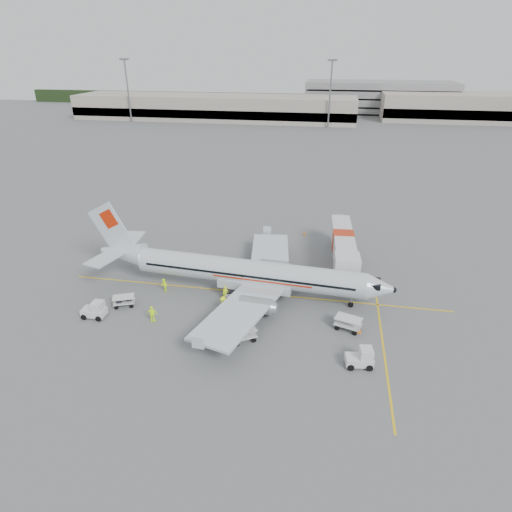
# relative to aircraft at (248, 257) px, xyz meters

# --- Properties ---
(ground) EXTENTS (360.00, 360.00, 0.00)m
(ground) POSITION_rel_aircraft_xyz_m (0.46, 0.16, -4.71)
(ground) COLOR #56595B
(stripe_lead) EXTENTS (44.00, 0.20, 0.01)m
(stripe_lead) POSITION_rel_aircraft_xyz_m (0.46, 0.16, -4.71)
(stripe_lead) COLOR yellow
(stripe_lead) RESTS_ON ground
(stripe_cross) EXTENTS (0.20, 20.00, 0.01)m
(stripe_cross) POSITION_rel_aircraft_xyz_m (14.46, -7.84, -4.71)
(stripe_cross) COLOR yellow
(stripe_cross) RESTS_ON ground
(terminal_west) EXTENTS (110.00, 22.00, 9.00)m
(terminal_west) POSITION_rel_aircraft_xyz_m (-39.54, 130.16, -0.21)
(terminal_west) COLOR gray
(terminal_west) RESTS_ON ground
(terminal_east) EXTENTS (90.00, 26.00, 10.00)m
(terminal_east) POSITION_rel_aircraft_xyz_m (70.46, 145.16, 0.29)
(terminal_east) COLOR gray
(terminal_east) RESTS_ON ground
(parking_garage) EXTENTS (62.00, 24.00, 14.00)m
(parking_garage) POSITION_rel_aircraft_xyz_m (25.46, 160.16, 2.29)
(parking_garage) COLOR slate
(parking_garage) RESTS_ON ground
(treeline) EXTENTS (300.00, 3.00, 6.00)m
(treeline) POSITION_rel_aircraft_xyz_m (0.46, 175.16, -1.71)
(treeline) COLOR black
(treeline) RESTS_ON ground
(mast_west) EXTENTS (3.20, 1.20, 22.00)m
(mast_west) POSITION_rel_aircraft_xyz_m (-69.54, 118.16, 6.29)
(mast_west) COLOR slate
(mast_west) RESTS_ON ground
(mast_center) EXTENTS (3.20, 1.20, 22.00)m
(mast_center) POSITION_rel_aircraft_xyz_m (5.46, 118.16, 6.29)
(mast_center) COLOR slate
(mast_center) RESTS_ON ground
(aircraft) EXTENTS (36.09, 29.27, 9.43)m
(aircraft) POSITION_rel_aircraft_xyz_m (0.00, 0.00, 0.00)
(aircraft) COLOR silver
(aircraft) RESTS_ON ground
(jet_bridge) EXTENTS (4.32, 17.35, 4.51)m
(jet_bridge) POSITION_rel_aircraft_xyz_m (10.42, 9.45, -2.46)
(jet_bridge) COLOR silver
(jet_bridge) RESTS_ON ground
(belt_loader) EXTENTS (4.52, 2.68, 2.30)m
(belt_loader) POSITION_rel_aircraft_xyz_m (-0.61, -1.84, -3.56)
(belt_loader) COLOR silver
(belt_loader) RESTS_ON ground
(tug_fore) EXTENTS (2.58, 1.72, 1.85)m
(tug_fore) POSITION_rel_aircraft_xyz_m (12.06, -10.49, -3.79)
(tug_fore) COLOR silver
(tug_fore) RESTS_ON ground
(tug_mid) EXTENTS (2.30, 1.50, 1.67)m
(tug_mid) POSITION_rel_aircraft_xyz_m (1.93, -3.66, -3.88)
(tug_mid) COLOR silver
(tug_mid) RESTS_ON ground
(tug_aft) EXTENTS (2.42, 1.41, 1.86)m
(tug_aft) POSITION_rel_aircraft_xyz_m (-15.02, -7.61, -3.78)
(tug_aft) COLOR silver
(tug_aft) RESTS_ON ground
(cart_loaded_a) EXTENTS (2.27, 1.56, 1.10)m
(cart_loaded_a) POSITION_rel_aircraft_xyz_m (-1.71, -7.09, -4.17)
(cart_loaded_a) COLOR silver
(cart_loaded_a) RESTS_ON ground
(cart_loaded_b) EXTENTS (2.60, 2.09, 1.18)m
(cart_loaded_b) POSITION_rel_aircraft_xyz_m (-12.90, -5.06, -4.12)
(cart_loaded_b) COLOR silver
(cart_loaded_b) RESTS_ON ground
(cart_empty_a) EXTENTS (2.91, 2.60, 1.31)m
(cart_empty_a) POSITION_rel_aircraft_xyz_m (1.19, -8.79, -4.06)
(cart_empty_a) COLOR silver
(cart_empty_a) RESTS_ON ground
(cart_empty_b) EXTENTS (2.92, 2.25, 1.34)m
(cart_empty_b) POSITION_rel_aircraft_xyz_m (11.15, -5.09, -4.04)
(cart_empty_b) COLOR silver
(cart_empty_b) RESTS_ON ground
(cone_nose) EXTENTS (0.41, 0.41, 0.66)m
(cone_nose) POSITION_rel_aircraft_xyz_m (12.28, -5.46, -4.38)
(cone_nose) COLOR orange
(cone_nose) RESTS_ON ground
(cone_port) EXTENTS (0.37, 0.37, 0.61)m
(cone_port) POSITION_rel_aircraft_xyz_m (4.96, 18.27, -4.41)
(cone_port) COLOR orange
(cone_port) RESTS_ON ground
(cone_stbd) EXTENTS (0.38, 0.38, 0.62)m
(cone_stbd) POSITION_rel_aircraft_xyz_m (-0.24, -8.94, -4.40)
(cone_stbd) COLOR orange
(cone_stbd) RESTS_ON ground
(crew_a) EXTENTS (0.68, 0.55, 1.63)m
(crew_a) POSITION_rel_aircraft_xyz_m (-2.31, -1.75, -3.90)
(crew_a) COLOR #D8FF10
(crew_a) RESTS_ON ground
(crew_b) EXTENTS (0.95, 1.00, 1.64)m
(crew_b) POSITION_rel_aircraft_xyz_m (-9.70, -1.34, -3.90)
(crew_b) COLOR #D8FF10
(crew_b) RESTS_ON ground
(crew_c) EXTENTS (0.79, 1.27, 1.89)m
(crew_c) POSITION_rel_aircraft_xyz_m (-1.89, -4.30, -3.77)
(crew_c) COLOR #D8FF10
(crew_c) RESTS_ON ground
(crew_d) EXTENTS (1.12, 0.53, 1.87)m
(crew_d) POSITION_rel_aircraft_xyz_m (-8.61, -7.35, -3.78)
(crew_d) COLOR #D8FF10
(crew_d) RESTS_ON ground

